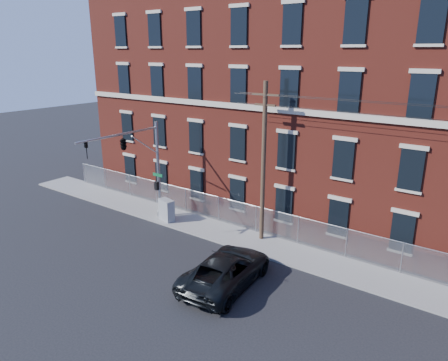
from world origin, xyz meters
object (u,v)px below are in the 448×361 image
utility_pole_near (264,161)px  pickup_truck (226,270)px  traffic_signal_mast (132,152)px  utility_cabinet (167,210)px

utility_pole_near → pickup_truck: size_ratio=1.62×
traffic_signal_mast → utility_cabinet: bearing=65.3°
traffic_signal_mast → utility_pole_near: size_ratio=0.70×
traffic_signal_mast → utility_pole_near: utility_pole_near is taller
utility_pole_near → pickup_truck: 7.37m
pickup_truck → utility_cabinet: (-8.36, 4.30, 0.04)m
traffic_signal_mast → pickup_truck: size_ratio=1.14×
utility_pole_near → utility_cabinet: bearing=-168.8°
traffic_signal_mast → pickup_truck: 10.58m
traffic_signal_mast → utility_cabinet: traffic_signal_mast is taller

